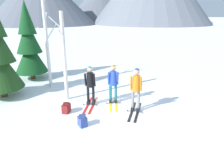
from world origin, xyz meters
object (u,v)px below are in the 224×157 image
(backpack_on_snow_front, at_px, (66,108))
(backpack_on_snow_beside, at_px, (82,121))
(skier_in_orange, at_px, (136,87))
(skier_in_black, at_px, (90,84))
(pine_tree_near, at_px, (29,45))
(birch_tree_slender, at_px, (47,44))
(skier_in_blue, at_px, (113,82))
(birch_tree_tall, at_px, (64,57))

(backpack_on_snow_front, relative_size, backpack_on_snow_beside, 0.96)
(skier_in_orange, xyz_separation_m, backpack_on_snow_front, (-2.67, 0.01, -0.79))
(skier_in_black, distance_m, skier_in_orange, 1.89)
(skier_in_black, xyz_separation_m, skier_in_orange, (1.75, -0.69, 0.08))
(pine_tree_near, height_order, birch_tree_slender, pine_tree_near)
(skier_in_blue, xyz_separation_m, backpack_on_snow_beside, (-1.16, -1.81, -0.72))
(skier_in_orange, bearing_deg, backpack_on_snow_beside, -152.77)
(birch_tree_slender, relative_size, backpack_on_snow_front, 11.21)
(birch_tree_slender, bearing_deg, birch_tree_tall, -58.41)
(skier_in_blue, distance_m, backpack_on_snow_front, 2.14)
(backpack_on_snow_front, xyz_separation_m, backpack_on_snow_beside, (0.69, -1.02, 0.00))
(pine_tree_near, distance_m, birch_tree_tall, 3.96)
(skier_in_orange, relative_size, birch_tree_slender, 0.41)
(skier_in_black, height_order, pine_tree_near, pine_tree_near)
(skier_in_blue, height_order, pine_tree_near, pine_tree_near)
(birch_tree_tall, relative_size, birch_tree_slender, 0.88)
(backpack_on_snow_front, distance_m, backpack_on_snow_beside, 1.23)
(skier_in_blue, xyz_separation_m, birch_tree_tall, (-2.02, 0.51, 1.01))
(skier_in_blue, bearing_deg, backpack_on_snow_front, -156.80)
(birch_tree_tall, height_order, birch_tree_slender, birch_tree_slender)
(skier_in_black, xyz_separation_m, birch_tree_slender, (-2.17, 2.40, 1.28))
(skier_in_blue, height_order, skier_in_orange, skier_in_orange)
(birch_tree_slender, xyz_separation_m, backpack_on_snow_front, (1.26, -3.09, -1.99))
(skier_in_blue, xyz_separation_m, skier_in_orange, (0.82, -0.80, 0.07))
(birch_tree_slender, height_order, backpack_on_snow_beside, birch_tree_slender)
(skier_in_black, height_order, skier_in_orange, skier_in_orange)
(skier_in_black, height_order, backpack_on_snow_beside, skier_in_black)
(backpack_on_snow_beside, bearing_deg, pine_tree_near, 121.05)
(skier_in_black, relative_size, birch_tree_tall, 0.44)
(skier_in_orange, height_order, backpack_on_snow_beside, skier_in_orange)
(birch_tree_slender, bearing_deg, skier_in_orange, -38.19)
(pine_tree_near, distance_m, backpack_on_snow_beside, 6.62)
(skier_in_blue, bearing_deg, backpack_on_snow_beside, -122.56)
(backpack_on_snow_front, bearing_deg, skier_in_black, 36.77)
(skier_in_orange, distance_m, backpack_on_snow_beside, 2.36)
(birch_tree_tall, relative_size, backpack_on_snow_beside, 9.44)
(pine_tree_near, bearing_deg, birch_tree_tall, -52.22)
(skier_in_black, xyz_separation_m, birch_tree_tall, (-1.08, 0.62, 1.02))
(backpack_on_snow_beside, bearing_deg, backpack_on_snow_front, 124.04)
(skier_in_orange, distance_m, pine_tree_near, 6.96)
(skier_in_orange, height_order, birch_tree_tall, birch_tree_tall)
(birch_tree_tall, xyz_separation_m, backpack_on_snow_beside, (0.86, -2.33, -1.73))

